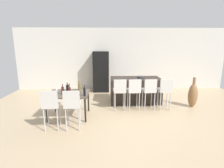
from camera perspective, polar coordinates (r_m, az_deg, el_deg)
The scene contains 19 objects.
ground_plane at distance 6.01m, azimuth 5.30°, elevation -8.16°, with size 10.00×10.00×0.00m, color tan.
back_wall at distance 8.53m, azimuth 3.14°, elevation 8.08°, with size 10.00×0.12×2.90m, color beige.
kitchen_island at distance 6.67m, azimuth 7.54°, elevation -1.95°, with size 1.84×0.93×0.92m, color black.
bar_chair_left at distance 5.72m, azimuth 2.52°, elevation -1.84°, with size 0.42×0.42×1.05m.
bar_chair_middle at distance 5.78m, azimuth 7.21°, elevation -1.79°, with size 0.43×0.43×1.05m.
bar_chair_right at distance 5.88m, azimuth 12.08°, elevation -1.73°, with size 0.43×0.43×1.05m.
bar_chair_far at distance 6.02m, azimuth 16.91°, elevation -1.66°, with size 0.40×0.40×1.05m.
dining_table at distance 5.35m, azimuth -13.95°, elevation -3.55°, with size 1.18×0.96×0.74m.
dining_chair_near at distance 4.63m, azimuth -19.34°, elevation -6.09°, with size 0.42×0.42×1.05m.
dining_chair_far at distance 4.50m, azimuth -12.82°, elevation -6.23°, with size 0.42×0.42×1.05m.
wine_bottle_inner at distance 4.91m, azimuth -8.95°, elevation -2.49°, with size 0.06×0.06×0.31m.
wine_bottle_corner at distance 5.21m, azimuth -15.75°, elevation -2.02°, with size 0.08×0.08×0.29m.
wine_bottle_near at distance 5.06m, azimuth -13.66°, elevation -2.20°, with size 0.08×0.08×0.33m.
wine_bottle_end at distance 5.27m, azimuth -14.30°, elevation -1.57°, with size 0.08×0.08×0.32m.
wine_bottle_left at distance 5.57m, azimuth -10.60°, elevation -0.84°, with size 0.08×0.08×0.30m.
wine_glass_middle at distance 5.40m, azimuth -17.62°, elevation -1.52°, with size 0.07×0.07×0.17m.
refrigerator at distance 8.13m, azimuth -3.59°, elevation 4.09°, with size 0.72×0.68×1.84m, color black.
fruit_bowl at distance 6.60m, azimuth 9.45°, elevation 2.23°, with size 0.27×0.27×0.07m, color #333338.
floor_vase at distance 6.68m, azimuth 24.82°, elevation -3.33°, with size 0.31×0.31×1.05m.
Camera 1 is at (-0.72, -5.57, 2.13)m, focal length 28.08 mm.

